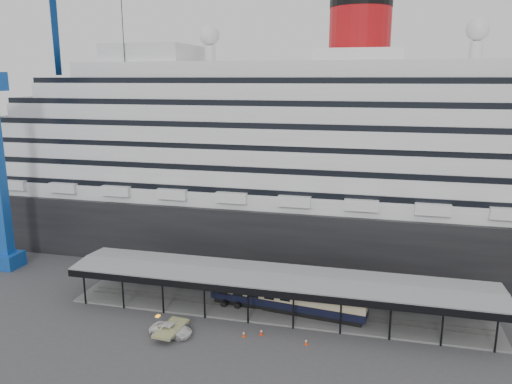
% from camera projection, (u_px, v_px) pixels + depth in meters
% --- Properties ---
extents(ground, '(200.00, 200.00, 0.00)m').
position_uv_depth(ground, '(269.00, 329.00, 61.64)').
color(ground, '#3C3C3F').
rests_on(ground, ground).
extents(cruise_ship, '(130.00, 30.00, 43.90)m').
position_uv_depth(cruise_ship, '(309.00, 148.00, 87.82)').
color(cruise_ship, black).
rests_on(cruise_ship, ground).
extents(platform_canopy, '(56.00, 9.18, 5.30)m').
position_uv_depth(platform_canopy, '(277.00, 295.00, 65.84)').
color(platform_canopy, slate).
rests_on(platform_canopy, ground).
extents(crane_blue, '(22.63, 19.19, 47.60)m').
position_uv_depth(crane_blue, '(2.00, 146.00, 77.82)').
color(crane_blue, blue).
rests_on(crane_blue, ground).
extents(port_truck, '(5.31, 2.81, 1.42)m').
position_uv_depth(port_truck, '(171.00, 330.00, 59.98)').
color(port_truck, silver).
rests_on(port_truck, ground).
extents(pullman_carriage, '(21.20, 5.37, 20.64)m').
position_uv_depth(pullman_carriage, '(287.00, 295.00, 65.50)').
color(pullman_carriage, black).
rests_on(pullman_carriage, ground).
extents(traffic_cone_left, '(0.44, 0.44, 0.77)m').
position_uv_depth(traffic_cone_left, '(244.00, 334.00, 59.71)').
color(traffic_cone_left, '#E43D0C').
rests_on(traffic_cone_left, ground).
extents(traffic_cone_mid, '(0.56, 0.56, 0.84)m').
position_uv_depth(traffic_cone_mid, '(261.00, 332.00, 60.09)').
color(traffic_cone_mid, red).
rests_on(traffic_cone_mid, ground).
extents(traffic_cone_right, '(0.51, 0.51, 0.77)m').
position_uv_depth(traffic_cone_right, '(306.00, 342.00, 57.93)').
color(traffic_cone_right, '#E53E0C').
rests_on(traffic_cone_right, ground).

